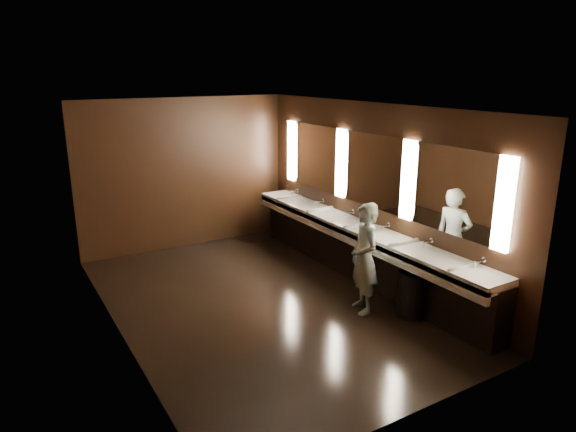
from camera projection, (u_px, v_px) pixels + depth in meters
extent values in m
plane|color=black|center=(262.00, 302.00, 7.51)|extent=(6.00, 6.00, 0.00)
cube|color=#2D2D2B|center=(259.00, 107.00, 6.74)|extent=(4.00, 6.00, 0.02)
cube|color=black|center=(185.00, 174.00, 9.59)|extent=(4.00, 0.02, 2.80)
cube|color=black|center=(416.00, 285.00, 4.65)|extent=(4.00, 0.02, 2.80)
cube|color=black|center=(113.00, 232.00, 6.13)|extent=(0.02, 6.00, 2.80)
cube|color=black|center=(372.00, 193.00, 8.11)|extent=(0.02, 6.00, 2.80)
cube|color=black|center=(361.00, 254.00, 8.30)|extent=(0.36, 5.40, 0.81)
cube|color=silver|center=(357.00, 228.00, 8.13)|extent=(0.55, 5.40, 0.12)
cube|color=silver|center=(345.00, 236.00, 8.03)|extent=(0.06, 5.40, 0.18)
cylinder|color=silver|center=(480.00, 261.00, 6.37)|extent=(0.18, 0.04, 0.04)
cylinder|color=silver|center=(428.00, 241.00, 7.09)|extent=(0.18, 0.04, 0.04)
cylinder|color=silver|center=(385.00, 225.00, 7.82)|extent=(0.18, 0.04, 0.04)
cylinder|color=silver|center=(350.00, 212.00, 8.54)|extent=(0.18, 0.04, 0.04)
cylinder|color=silver|center=(320.00, 201.00, 9.27)|extent=(0.18, 0.04, 0.04)
cylinder|color=silver|center=(294.00, 191.00, 9.99)|extent=(0.18, 0.04, 0.04)
cube|color=#FDEACB|center=(504.00, 205.00, 6.02)|extent=(0.06, 0.22, 1.15)
cube|color=white|center=(452.00, 191.00, 6.69)|extent=(0.03, 1.32, 1.15)
cube|color=#FDEACB|center=(408.00, 180.00, 7.34)|extent=(0.06, 0.23, 1.15)
cube|color=white|center=(372.00, 171.00, 8.01)|extent=(0.03, 1.32, 1.15)
cube|color=#FDEACB|center=(341.00, 163.00, 8.66)|extent=(0.06, 0.23, 1.15)
cube|color=white|center=(315.00, 157.00, 9.33)|extent=(0.03, 1.32, 1.15)
cube|color=#FDEACB|center=(292.00, 151.00, 9.98)|extent=(0.06, 0.22, 1.15)
imported|color=#84B3C6|center=(364.00, 258.00, 7.04)|extent=(0.52, 0.65, 1.56)
cylinder|color=black|center=(412.00, 294.00, 7.03)|extent=(0.48, 0.48, 0.63)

